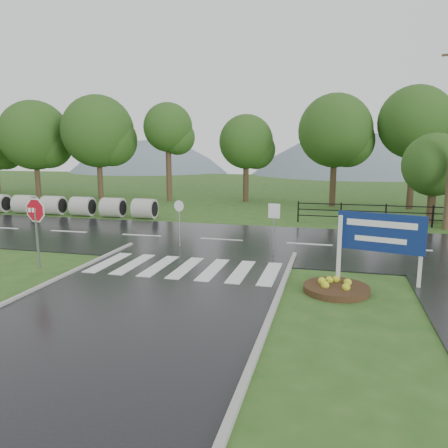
# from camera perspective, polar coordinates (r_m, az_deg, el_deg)

# --- Properties ---
(ground) EXTENTS (120.00, 120.00, 0.00)m
(ground) POSITION_cam_1_polar(r_m,az_deg,el_deg) (11.18, -13.72, -12.57)
(ground) COLOR #2C531B
(ground) RESTS_ON ground
(main_road) EXTENTS (90.00, 8.00, 0.04)m
(main_road) POSITION_cam_1_polar(r_m,az_deg,el_deg) (20.16, -0.35, -2.16)
(main_road) COLOR black
(main_road) RESTS_ON ground
(crosswalk) EXTENTS (6.50, 2.80, 0.02)m
(crosswalk) POSITION_cam_1_polar(r_m,az_deg,el_deg) (15.50, -5.04, -5.69)
(crosswalk) COLOR silver
(crosswalk) RESTS_ON ground
(fence_west) EXTENTS (9.58, 0.08, 1.20)m
(fence_west) POSITION_cam_1_polar(r_m,az_deg,el_deg) (25.47, 20.38, 1.41)
(fence_west) COLOR black
(fence_west) RESTS_ON ground
(hills) EXTENTS (102.00, 48.00, 48.00)m
(hills) POSITION_cam_1_polar(r_m,az_deg,el_deg) (76.68, 12.72, -5.24)
(hills) COLOR slate
(hills) RESTS_ON ground
(treeline) EXTENTS (83.20, 5.20, 10.00)m
(treeline) POSITION_cam_1_polar(r_m,az_deg,el_deg) (33.58, 7.36, 2.63)
(treeline) COLOR #224816
(treeline) RESTS_ON ground
(culvert_pipes) EXTENTS (13.90, 1.20, 1.20)m
(culvert_pipes) POSITION_cam_1_polar(r_m,az_deg,el_deg) (29.90, -21.38, 2.29)
(culvert_pipes) COLOR #9E9B93
(culvert_pipes) RESTS_ON ground
(stop_sign) EXTENTS (1.17, 0.24, 2.67)m
(stop_sign) POSITION_cam_1_polar(r_m,az_deg,el_deg) (16.60, -23.38, 0.93)
(stop_sign) COLOR #939399
(stop_sign) RESTS_ON ground
(estate_billboard) EXTENTS (2.52, 0.74, 2.27)m
(estate_billboard) POSITION_cam_1_polar(r_m,az_deg,el_deg) (14.12, 19.73, -1.53)
(estate_billboard) COLOR silver
(estate_billboard) RESTS_ON ground
(flower_bed) EXTENTS (1.94, 1.94, 0.39)m
(flower_bed) POSITION_cam_1_polar(r_m,az_deg,el_deg) (13.47, 14.46, -8.03)
(flower_bed) COLOR #332111
(flower_bed) RESTS_ON ground
(reg_sign_small) EXTENTS (0.46, 0.08, 2.10)m
(reg_sign_small) POSITION_cam_1_polar(r_m,az_deg,el_deg) (17.04, 6.55, 0.64)
(reg_sign_small) COLOR #939399
(reg_sign_small) RESTS_ON ground
(reg_sign_round) EXTENTS (0.46, 0.14, 2.04)m
(reg_sign_round) POSITION_cam_1_polar(r_m,az_deg,el_deg) (18.58, -5.88, 0.86)
(reg_sign_round) COLOR #939399
(reg_sign_round) RESTS_ON ground
(entrance_tree_left) EXTENTS (3.51, 3.51, 5.05)m
(entrance_tree_left) POSITION_cam_1_polar(r_m,az_deg,el_deg) (27.12, 25.79, 6.95)
(entrance_tree_left) COLOR #3D2B1C
(entrance_tree_left) RESTS_ON ground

